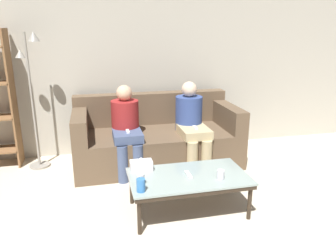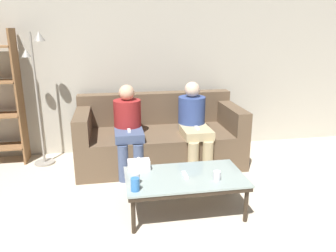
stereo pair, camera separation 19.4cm
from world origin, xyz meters
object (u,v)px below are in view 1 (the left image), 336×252
(game_remote, at_px, (188,174))
(cup_near_right, at_px, (141,185))
(standing_lamp, at_px, (32,87))
(seated_person_left_end, at_px, (126,126))
(couch, at_px, (156,139))
(coffee_table, at_px, (188,179))
(seated_person_mid_left, at_px, (191,122))
(tissue_box, at_px, (141,165))
(cup_near_left, at_px, (221,174))
(cup_far_center, at_px, (141,179))

(game_remote, bearing_deg, cup_near_right, -156.61)
(cup_near_right, relative_size, standing_lamp, 0.07)
(game_remote, distance_m, seated_person_left_end, 1.21)
(couch, bearing_deg, coffee_table, -87.67)
(cup_near_right, relative_size, seated_person_mid_left, 0.11)
(tissue_box, xyz_separation_m, seated_person_mid_left, (0.78, 0.86, 0.16))
(cup_near_left, height_order, cup_near_right, cup_near_right)
(tissue_box, bearing_deg, cup_far_center, -99.72)
(cup_near_right, xyz_separation_m, standing_lamp, (-1.07, 1.72, 0.61))
(game_remote, bearing_deg, coffee_table, 90.00)
(cup_far_center, height_order, seated_person_left_end, seated_person_left_end)
(couch, relative_size, cup_far_center, 20.43)
(couch, distance_m, cup_near_right, 1.60)
(tissue_box, distance_m, seated_person_mid_left, 1.17)
(coffee_table, height_order, seated_person_left_end, seated_person_left_end)
(coffee_table, relative_size, standing_lamp, 0.67)
(coffee_table, relative_size, seated_person_mid_left, 1.05)
(standing_lamp, bearing_deg, cup_near_right, -58.10)
(game_remote, bearing_deg, cup_far_center, -169.91)
(tissue_box, xyz_separation_m, standing_lamp, (-1.14, 1.28, 0.62))
(standing_lamp, bearing_deg, seated_person_left_end, -20.48)
(standing_lamp, height_order, seated_person_left_end, standing_lamp)
(tissue_box, distance_m, seated_person_left_end, 0.89)
(cup_far_center, height_order, seated_person_mid_left, seated_person_mid_left)
(coffee_table, distance_m, tissue_box, 0.49)
(standing_lamp, bearing_deg, cup_near_left, -41.84)
(coffee_table, relative_size, cup_near_right, 9.72)
(cup_near_right, height_order, tissue_box, tissue_box)
(cup_far_center, xyz_separation_m, seated_person_left_end, (0.01, 1.18, 0.16))
(cup_far_center, xyz_separation_m, standing_lamp, (-1.09, 1.59, 0.62))
(cup_far_center, xyz_separation_m, game_remote, (0.48, 0.08, -0.04))
(couch, xyz_separation_m, standing_lamp, (-1.51, 0.19, 0.73))
(seated_person_mid_left, bearing_deg, cup_near_right, -123.33)
(tissue_box, bearing_deg, cup_near_left, -27.84)
(coffee_table, relative_size, cup_far_center, 11.00)
(coffee_table, xyz_separation_m, tissue_box, (-0.42, 0.23, 0.09))
(cup_far_center, xyz_separation_m, seated_person_mid_left, (0.84, 1.17, 0.16))
(coffee_table, bearing_deg, cup_near_right, -156.61)
(couch, bearing_deg, standing_lamp, 172.71)
(couch, height_order, cup_near_left, couch)
(cup_near_right, height_order, game_remote, cup_near_right)
(cup_far_center, bearing_deg, seated_person_mid_left, 54.44)
(couch, height_order, cup_near_right, couch)
(cup_far_center, distance_m, game_remote, 0.48)
(standing_lamp, bearing_deg, game_remote, -43.95)
(couch, distance_m, game_remote, 1.32)
(tissue_box, height_order, game_remote, tissue_box)
(cup_near_right, height_order, standing_lamp, standing_lamp)
(coffee_table, xyz_separation_m, cup_near_right, (-0.49, -0.21, 0.10))
(seated_person_mid_left, bearing_deg, standing_lamp, 167.65)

